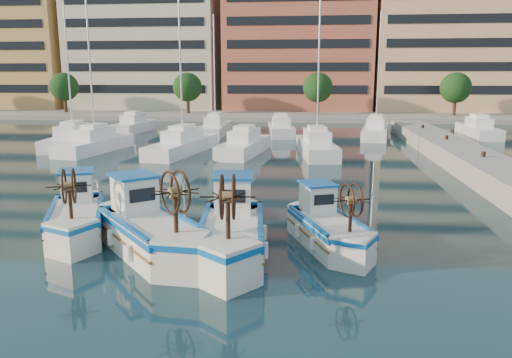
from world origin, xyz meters
name	(u,v)px	position (x,y,z in m)	size (l,w,h in m)	color
ground	(214,253)	(0.00, 0.00, 0.00)	(300.00, 300.00, 0.00)	#1A3944
waterfront	(352,40)	(9.23, 65.04, 11.10)	(180.00, 40.00, 25.60)	gray
yacht_marina	(245,137)	(-2.55, 27.66, 0.53)	(38.17, 22.71, 11.50)	white
fishing_boat_a	(77,214)	(-5.39, 1.39, 0.78)	(3.31, 4.69, 2.82)	silver
fishing_boat_b	(149,228)	(-2.13, -0.20, 0.86)	(4.64, 4.95, 3.12)	silver
fishing_boat_c	(232,229)	(0.62, -0.11, 0.86)	(2.55, 5.11, 3.12)	silver
fishing_boat_d	(327,226)	(3.75, 1.14, 0.71)	(2.97, 4.26, 2.57)	silver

